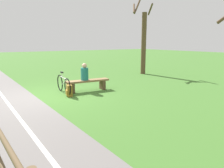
# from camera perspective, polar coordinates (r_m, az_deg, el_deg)

# --- Properties ---
(ground_plane) EXTENTS (80.00, 80.00, 0.00)m
(ground_plane) POSITION_cam_1_polar(r_m,az_deg,el_deg) (8.77, -17.69, -3.27)
(ground_plane) COLOR #3D6B28
(paved_path) EXTENTS (3.43, 36.05, 0.02)m
(paved_path) POSITION_cam_1_polar(r_m,az_deg,el_deg) (4.82, -19.05, -15.62)
(paved_path) COLOR #66605E
(paved_path) RESTS_ON ground_plane
(path_centre_line) EXTENTS (1.25, 31.98, 0.00)m
(path_centre_line) POSITION_cam_1_polar(r_m,az_deg,el_deg) (4.81, -19.06, -15.52)
(path_centre_line) COLOR silver
(path_centre_line) RESTS_ON paved_path
(bench) EXTENTS (1.97, 0.58, 0.50)m
(bench) POSITION_cam_1_polar(r_m,az_deg,el_deg) (9.30, -6.67, 0.23)
(bench) COLOR brown
(bench) RESTS_ON ground_plane
(person_seated) EXTENTS (0.35, 0.35, 0.74)m
(person_seated) POSITION_cam_1_polar(r_m,az_deg,el_deg) (9.17, -7.50, 3.04)
(person_seated) COLOR #1E6B66
(person_seated) RESTS_ON bench
(bicycle) EXTENTS (0.14, 1.76, 0.90)m
(bicycle) POSITION_cam_1_polar(r_m,az_deg,el_deg) (9.04, -13.09, -0.10)
(bicycle) COLOR black
(bicycle) RESTS_ON ground_plane
(backpack) EXTENTS (0.28, 0.37, 0.46)m
(backpack) POSITION_cam_1_polar(r_m,az_deg,el_deg) (8.52, -11.61, -1.81)
(backpack) COLOR olive
(backpack) RESTS_ON ground_plane
(fence_roadside) EXTENTS (1.37, 17.77, 1.27)m
(fence_roadside) POSITION_cam_1_polar(r_m,az_deg,el_deg) (2.80, -26.60, -19.91)
(fence_roadside) COLOR brown
(fence_roadside) RESTS_ON ground_plane
(tree_near_bench) EXTENTS (1.60, 1.58, 5.02)m
(tree_near_bench) POSITION_cam_1_polar(r_m,az_deg,el_deg) (14.30, 8.52, 11.80)
(tree_near_bench) COLOR brown
(tree_near_bench) RESTS_ON ground_plane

